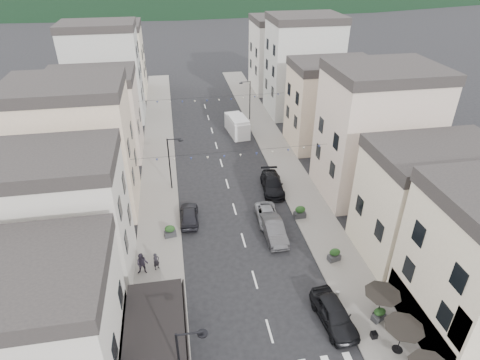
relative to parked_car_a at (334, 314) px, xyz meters
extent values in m
cube|color=slate|center=(-12.10, 26.00, -0.77)|extent=(4.00, 76.00, 0.12)
cube|color=slate|center=(2.90, 26.00, -0.77)|extent=(4.00, 76.00, 0.12)
cube|color=beige|center=(-20.10, -1.00, 3.17)|extent=(12.00, 8.00, 8.00)
cube|color=black|center=(-12.10, -1.00, 2.37)|extent=(3.60, 7.50, 0.15)
cube|color=black|center=(-10.30, -1.00, 1.87)|extent=(0.34, 7.50, 0.99)
cylinder|color=black|center=(-10.40, 2.50, 0.77)|extent=(0.10, 0.10, 3.20)
cube|color=beige|center=(-19.10, 8.00, 4.17)|extent=(10.00, 7.00, 10.00)
cube|color=#262323|center=(-19.10, 8.00, 9.67)|extent=(10.20, 7.14, 1.00)
cube|color=#C6AF94|center=(-19.10, 18.00, 5.17)|extent=(10.00, 8.00, 12.00)
cube|color=#262323|center=(-19.10, 18.00, 11.67)|extent=(10.20, 8.16, 1.00)
cube|color=#C3B19E|center=(-19.10, 30.00, 3.92)|extent=(10.00, 8.00, 9.50)
cube|color=#262323|center=(-19.10, 30.00, 9.17)|extent=(10.20, 8.16, 1.00)
cube|color=#B7B7B2|center=(-19.10, 42.00, 5.67)|extent=(10.00, 7.00, 13.00)
cube|color=#262323|center=(-19.10, 42.00, 12.67)|extent=(10.20, 7.14, 1.00)
cube|color=beige|center=(-19.10, 54.00, 4.67)|extent=(10.00, 9.00, 11.00)
cube|color=#262323|center=(-19.10, 54.00, 10.67)|extent=(10.20, 9.18, 1.00)
cube|color=beige|center=(9.90, 6.00, 3.67)|extent=(10.00, 7.00, 9.00)
cube|color=#262323|center=(9.90, 6.00, 8.67)|extent=(10.20, 7.14, 1.00)
cube|color=#C3B19E|center=(9.90, 16.00, 5.42)|extent=(10.00, 8.00, 12.50)
cube|color=#262323|center=(9.90, 16.00, 12.17)|extent=(10.20, 8.16, 1.00)
cube|color=#C6AF94|center=(9.90, 28.00, 4.17)|extent=(10.00, 7.00, 10.00)
cube|color=#262323|center=(9.90, 28.00, 9.67)|extent=(10.20, 7.14, 1.00)
cube|color=#B7B7B2|center=(9.90, 40.00, 5.92)|extent=(10.00, 8.00, 13.50)
cube|color=#262323|center=(9.90, 40.00, 13.17)|extent=(10.20, 8.16, 1.00)
cube|color=beige|center=(9.90, 52.00, 4.92)|extent=(10.00, 9.00, 11.50)
cube|color=#262323|center=(9.90, 52.00, 11.17)|extent=(10.20, 9.18, 1.00)
cylinder|color=black|center=(3.10, -3.20, 0.44)|extent=(0.06, 0.06, 2.30)
cone|color=black|center=(3.10, -3.20, 1.54)|extent=(2.50, 2.50, 0.55)
cylinder|color=black|center=(3.10, -3.20, -0.34)|extent=(0.70, 0.70, 0.04)
cylinder|color=black|center=(3.10, -0.40, 0.44)|extent=(0.06, 0.06, 2.30)
cone|color=black|center=(3.10, -0.40, 1.54)|extent=(2.50, 2.50, 0.55)
cylinder|color=black|center=(3.10, -0.40, -0.34)|extent=(0.70, 0.70, 0.04)
cylinder|color=black|center=(-10.00, -4.00, 5.07)|extent=(1.40, 0.10, 0.10)
cylinder|color=black|center=(-9.35, -4.00, 4.92)|extent=(0.56, 0.56, 0.08)
cylinder|color=black|center=(-10.70, 20.00, 2.17)|extent=(0.14, 0.14, 6.00)
cylinder|color=black|center=(-10.00, 20.00, 5.07)|extent=(1.40, 0.10, 0.10)
cylinder|color=black|center=(-9.35, 20.00, 4.92)|extent=(0.56, 0.56, 0.08)
cylinder|color=black|center=(1.50, 38.00, 2.17)|extent=(0.14, 0.14, 6.00)
cylinder|color=black|center=(0.80, 38.00, 5.07)|extent=(1.40, 0.10, 0.10)
cylinder|color=black|center=(0.15, 38.00, 4.92)|extent=(0.56, 0.56, 0.08)
cylinder|color=gray|center=(-10.30, 0.00, -0.41)|extent=(0.26, 0.26, 0.60)
cylinder|color=gray|center=(-10.30, 3.00, -0.41)|extent=(0.26, 0.26, 0.60)
cylinder|color=gray|center=(1.10, 2.00, -0.41)|extent=(0.26, 0.26, 0.60)
cylinder|color=black|center=(-4.60, 16.00, 5.17)|extent=(19.00, 0.02, 0.02)
cone|color=beige|center=(-13.31, 16.00, 4.98)|extent=(0.28, 0.28, 0.24)
cone|color=navy|center=(-11.72, 16.00, 4.90)|extent=(0.28, 0.28, 0.24)
cone|color=beige|center=(-10.14, 16.00, 4.82)|extent=(0.28, 0.28, 0.24)
cone|color=navy|center=(-8.56, 16.00, 4.75)|extent=(0.28, 0.28, 0.24)
cone|color=beige|center=(-6.97, 16.00, 4.71)|extent=(0.28, 0.28, 0.24)
cone|color=navy|center=(-5.39, 16.00, 4.68)|extent=(0.28, 0.28, 0.24)
cone|color=beige|center=(-3.81, 16.00, 4.68)|extent=(0.28, 0.28, 0.24)
cone|color=navy|center=(-2.22, 16.00, 4.71)|extent=(0.28, 0.28, 0.24)
cone|color=beige|center=(-0.64, 16.00, 4.75)|extent=(0.28, 0.28, 0.24)
cone|color=navy|center=(0.94, 16.00, 4.82)|extent=(0.28, 0.28, 0.24)
cone|color=beige|center=(2.53, 16.00, 4.90)|extent=(0.28, 0.28, 0.24)
cone|color=navy|center=(4.11, 16.00, 4.98)|extent=(0.28, 0.28, 0.24)
cylinder|color=black|center=(-4.60, 32.00, 5.17)|extent=(19.00, 0.02, 0.02)
cone|color=beige|center=(-13.31, 32.00, 4.98)|extent=(0.28, 0.28, 0.24)
cone|color=navy|center=(-11.72, 32.00, 4.90)|extent=(0.28, 0.28, 0.24)
cone|color=beige|center=(-10.14, 32.00, 4.82)|extent=(0.28, 0.28, 0.24)
cone|color=navy|center=(-8.56, 32.00, 4.75)|extent=(0.28, 0.28, 0.24)
cone|color=beige|center=(-6.97, 32.00, 4.71)|extent=(0.28, 0.28, 0.24)
cone|color=navy|center=(-5.39, 32.00, 4.68)|extent=(0.28, 0.28, 0.24)
cone|color=beige|center=(-3.81, 32.00, 4.68)|extent=(0.28, 0.28, 0.24)
cone|color=navy|center=(-2.22, 32.00, 4.71)|extent=(0.28, 0.28, 0.24)
cone|color=beige|center=(-0.64, 32.00, 4.75)|extent=(0.28, 0.28, 0.24)
cone|color=navy|center=(0.94, 32.00, 4.82)|extent=(0.28, 0.28, 0.24)
cone|color=beige|center=(2.53, 32.00, 4.90)|extent=(0.28, 0.28, 0.24)
cone|color=navy|center=(4.11, 32.00, 4.98)|extent=(0.28, 0.28, 0.24)
imported|color=black|center=(0.00, 0.00, 0.00)|extent=(2.41, 5.03, 1.66)
imported|color=#38373A|center=(-1.80, 10.01, -0.04)|extent=(1.72, 4.79, 1.57)
imported|color=gray|center=(-1.80, 12.51, -0.22)|extent=(2.21, 4.48, 1.22)
imported|color=black|center=(0.00, 17.88, -0.06)|extent=(2.66, 5.51, 1.55)
imported|color=black|center=(-9.20, 13.74, -0.10)|extent=(1.98, 4.40, 1.47)
cube|color=silver|center=(-1.23, 33.35, 0.32)|extent=(2.81, 5.73, 2.30)
cube|color=silver|center=(-1.15, 32.66, 1.53)|extent=(2.54, 3.90, 0.57)
cylinder|color=black|center=(-1.90, 31.18, -0.43)|extent=(0.38, 0.83, 0.80)
cylinder|color=black|center=(-0.07, 31.40, -0.43)|extent=(0.38, 0.83, 0.80)
cylinder|color=black|center=(-2.38, 35.29, -0.43)|extent=(0.38, 0.83, 0.80)
cylinder|color=black|center=(-0.56, 35.51, -0.43)|extent=(0.38, 0.83, 0.80)
imported|color=black|center=(-12.26, 7.50, 0.07)|extent=(0.68, 0.63, 1.57)
imported|color=#241F29|center=(-13.33, 7.18, 0.27)|extent=(1.03, 0.85, 1.95)
cube|color=#29292B|center=(-12.61, 0.92, -0.43)|extent=(1.25, 0.90, 0.56)
ellipsoid|color=black|center=(-12.61, 0.92, 0.19)|extent=(0.99, 0.63, 0.72)
cube|color=#2B2B2D|center=(-11.07, 11.58, -0.45)|extent=(1.13, 0.73, 0.53)
ellipsoid|color=black|center=(-11.07, 11.58, 0.14)|extent=(0.93, 0.59, 0.68)
cube|color=#2D2D2F|center=(3.19, -0.46, -0.46)|extent=(1.11, 0.88, 0.49)
ellipsoid|color=black|center=(3.19, -0.46, 0.07)|extent=(0.86, 0.55, 0.63)
cube|color=#333335|center=(2.40, 5.98, -0.45)|extent=(1.15, 0.79, 0.53)
ellipsoid|color=black|center=(2.40, 5.98, 0.13)|extent=(0.93, 0.59, 0.68)
cube|color=#2B2B2E|center=(1.40, 12.37, -0.43)|extent=(1.15, 0.64, 0.57)
ellipsoid|color=black|center=(1.40, 12.37, 0.20)|extent=(1.00, 0.64, 0.73)
camera|label=1|loc=(-9.82, -17.89, 22.30)|focal=30.00mm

